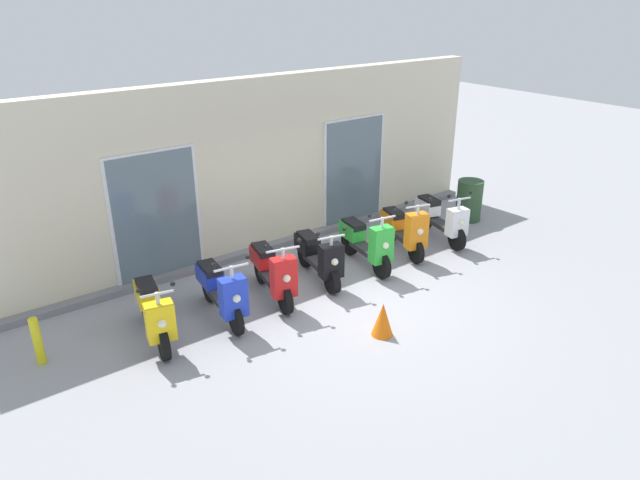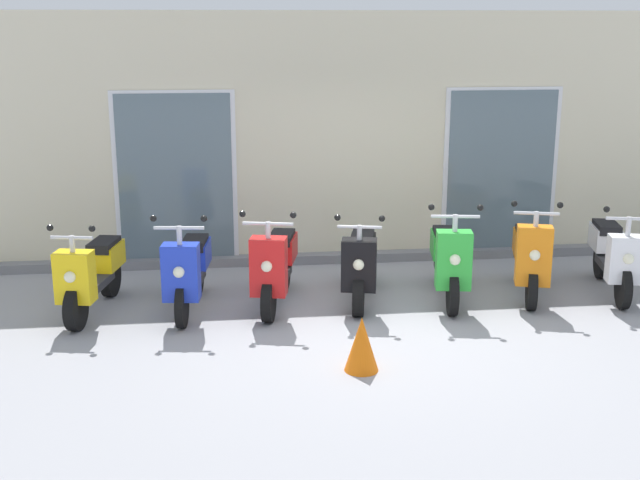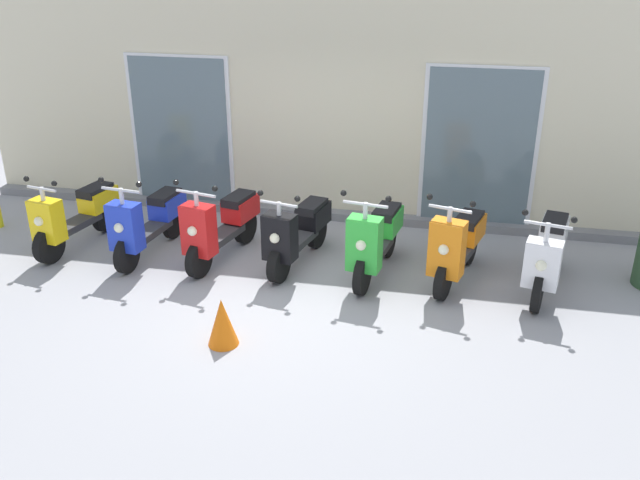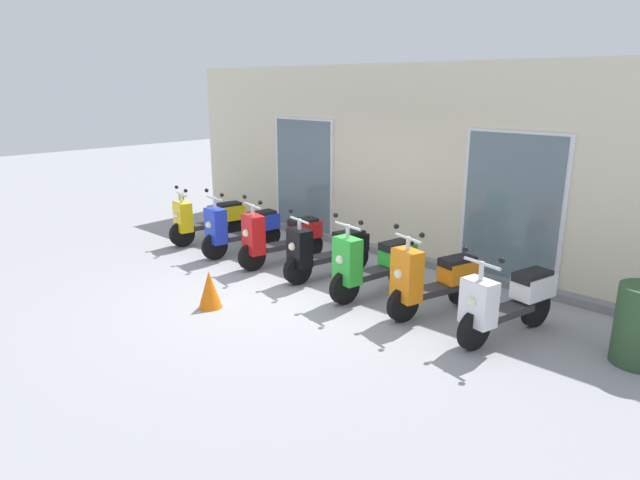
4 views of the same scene
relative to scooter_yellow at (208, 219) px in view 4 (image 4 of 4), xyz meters
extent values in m
plane|color=#939399|center=(3.01, -0.81, -0.45)|extent=(40.00, 40.00, 0.00)
cube|color=beige|center=(3.01, 1.90, 1.18)|extent=(10.61, 0.30, 3.27)
cube|color=slate|center=(3.01, 1.65, -0.39)|extent=(10.61, 0.20, 0.12)
cube|color=silver|center=(0.84, 1.73, 0.70)|extent=(1.57, 0.04, 2.30)
cube|color=slate|center=(0.84, 1.71, 0.70)|extent=(1.45, 0.02, 2.22)
cube|color=silver|center=(5.17, 1.73, 0.70)|extent=(1.57, 0.04, 2.30)
cube|color=slate|center=(5.17, 1.71, 0.70)|extent=(1.45, 0.02, 2.22)
cylinder|color=black|center=(-0.10, -0.53, -0.22)|extent=(0.20, 0.48, 0.47)
cylinder|color=black|center=(0.11, 0.55, -0.22)|extent=(0.20, 0.48, 0.47)
cube|color=#2D2D30|center=(0.00, 0.01, -0.12)|extent=(0.39, 0.72, 0.09)
cube|color=yellow|center=(-0.10, -0.49, 0.11)|extent=(0.42, 0.31, 0.54)
sphere|color=#F2EFCC|center=(-0.12, -0.62, 0.15)|extent=(0.12, 0.12, 0.12)
cube|color=yellow|center=(0.09, 0.46, 0.07)|extent=(0.39, 0.57, 0.28)
cube|color=black|center=(0.08, 0.42, 0.21)|extent=(0.35, 0.52, 0.11)
cylinder|color=silver|center=(-0.10, -0.49, 0.46)|extent=(0.06, 0.06, 0.19)
cylinder|color=silver|center=(-0.10, -0.49, 0.54)|extent=(0.44, 0.12, 0.04)
sphere|color=black|center=(0.12, -0.53, 0.64)|extent=(0.07, 0.07, 0.07)
sphere|color=black|center=(-0.31, -0.45, 0.64)|extent=(0.07, 0.07, 0.07)
cylinder|color=black|center=(0.99, -0.58, -0.22)|extent=(0.14, 0.48, 0.47)
cylinder|color=black|center=(1.13, 0.53, -0.22)|extent=(0.14, 0.48, 0.47)
cube|color=#2D2D30|center=(1.06, -0.03, -0.12)|extent=(0.34, 0.72, 0.09)
cube|color=#1E38C6|center=(1.00, -0.54, 0.14)|extent=(0.41, 0.28, 0.60)
sphere|color=#F2EFCC|center=(0.98, -0.67, 0.18)|extent=(0.12, 0.12, 0.12)
cube|color=#1E38C6|center=(1.12, 0.44, 0.06)|extent=(0.36, 0.55, 0.28)
cube|color=black|center=(1.11, 0.40, 0.20)|extent=(0.32, 0.51, 0.11)
cylinder|color=silver|center=(1.00, -0.54, 0.53)|extent=(0.06, 0.06, 0.22)
cylinder|color=silver|center=(1.00, -0.54, 0.62)|extent=(0.52, 0.10, 0.04)
sphere|color=black|center=(1.26, -0.58, 0.72)|extent=(0.07, 0.07, 0.07)
sphere|color=black|center=(0.74, -0.51, 0.72)|extent=(0.07, 0.07, 0.07)
cylinder|color=black|center=(1.91, -0.52, -0.22)|extent=(0.20, 0.47, 0.46)
cylinder|color=black|center=(2.15, 0.58, -0.22)|extent=(0.20, 0.47, 0.46)
cube|color=#2D2D30|center=(2.03, 0.03, -0.12)|extent=(0.40, 0.74, 0.09)
cube|color=red|center=(1.92, -0.48, 0.15)|extent=(0.42, 0.32, 0.63)
sphere|color=#F2EFCC|center=(1.89, -0.60, 0.19)|extent=(0.12, 0.12, 0.12)
cube|color=red|center=(2.13, 0.49, 0.09)|extent=(0.41, 0.57, 0.28)
cube|color=black|center=(2.12, 0.45, 0.23)|extent=(0.36, 0.52, 0.11)
cylinder|color=silver|center=(1.92, -0.48, 0.55)|extent=(0.06, 0.06, 0.19)
cylinder|color=silver|center=(1.92, -0.48, 0.62)|extent=(0.53, 0.15, 0.04)
sphere|color=black|center=(2.18, -0.54, 0.72)|extent=(0.07, 0.07, 0.07)
sphere|color=black|center=(1.66, -0.42, 0.72)|extent=(0.07, 0.07, 0.07)
cylinder|color=black|center=(2.90, -0.44, -0.23)|extent=(0.21, 0.46, 0.45)
cylinder|color=black|center=(3.13, 0.64, -0.23)|extent=(0.21, 0.46, 0.45)
cube|color=#2D2D30|center=(3.01, 0.10, -0.13)|extent=(0.40, 0.73, 0.09)
cube|color=black|center=(2.91, -0.40, 0.12)|extent=(0.42, 0.31, 0.57)
sphere|color=#F2EFCC|center=(2.88, -0.53, 0.16)|extent=(0.12, 0.12, 0.12)
cube|color=black|center=(3.11, 0.55, 0.04)|extent=(0.40, 0.57, 0.28)
cube|color=black|center=(3.10, 0.51, 0.18)|extent=(0.35, 0.52, 0.11)
cylinder|color=silver|center=(2.91, -0.40, 0.47)|extent=(0.06, 0.06, 0.18)
cylinder|color=silver|center=(2.91, -0.40, 0.54)|extent=(0.48, 0.13, 0.04)
sphere|color=black|center=(3.14, -0.45, 0.64)|extent=(0.07, 0.07, 0.07)
sphere|color=black|center=(2.67, -0.35, 0.64)|extent=(0.07, 0.07, 0.07)
cylinder|color=black|center=(3.93, -0.54, -0.21)|extent=(0.17, 0.48, 0.47)
cylinder|color=black|center=(4.10, 0.55, -0.21)|extent=(0.17, 0.48, 0.47)
cube|color=#2D2D30|center=(4.01, 0.01, -0.11)|extent=(0.37, 0.72, 0.09)
cube|color=green|center=(3.93, -0.50, 0.17)|extent=(0.41, 0.30, 0.64)
sphere|color=#F2EFCC|center=(3.91, -0.63, 0.21)|extent=(0.12, 0.12, 0.12)
cube|color=green|center=(4.09, 0.46, 0.08)|extent=(0.38, 0.56, 0.28)
cube|color=black|center=(4.08, 0.42, 0.22)|extent=(0.33, 0.52, 0.11)
cylinder|color=silver|center=(3.93, -0.50, 0.57)|extent=(0.06, 0.06, 0.21)
cylinder|color=silver|center=(3.93, -0.50, 0.65)|extent=(0.52, 0.12, 0.04)
sphere|color=black|center=(4.19, -0.54, 0.75)|extent=(0.07, 0.07, 0.07)
sphere|color=black|center=(3.68, -0.46, 0.75)|extent=(0.07, 0.07, 0.07)
cylinder|color=black|center=(4.85, -0.47, -0.23)|extent=(0.22, 0.46, 0.45)
cylinder|color=black|center=(5.14, 0.54, -0.23)|extent=(0.22, 0.46, 0.45)
cube|color=#2D2D30|center=(4.99, 0.03, -0.13)|extent=(0.43, 0.69, 0.09)
cube|color=orange|center=(4.86, -0.43, 0.17)|extent=(0.43, 0.33, 0.66)
sphere|color=#F2EFCC|center=(4.83, -0.56, 0.21)|extent=(0.12, 0.12, 0.12)
cube|color=orange|center=(5.11, 0.44, 0.07)|extent=(0.43, 0.58, 0.28)
cube|color=black|center=(5.10, 0.40, 0.21)|extent=(0.38, 0.53, 0.11)
cylinder|color=silver|center=(4.86, -0.43, 0.57)|extent=(0.06, 0.06, 0.19)
cylinder|color=silver|center=(4.86, -0.43, 0.65)|extent=(0.48, 0.17, 0.04)
sphere|color=black|center=(5.10, -0.50, 0.75)|extent=(0.07, 0.07, 0.07)
sphere|color=black|center=(4.63, -0.36, 0.75)|extent=(0.07, 0.07, 0.07)
cylinder|color=black|center=(5.89, -0.55, -0.21)|extent=(0.19, 0.48, 0.47)
cylinder|color=black|center=(6.14, 0.56, -0.21)|extent=(0.19, 0.48, 0.47)
cube|color=#2D2D30|center=(6.02, 0.01, -0.11)|extent=(0.41, 0.74, 0.09)
cube|color=white|center=(5.90, -0.51, 0.11)|extent=(0.42, 0.32, 0.53)
sphere|color=#F2EFCC|center=(5.87, -0.63, 0.15)|extent=(0.12, 0.12, 0.12)
cube|color=white|center=(6.12, 0.46, 0.10)|extent=(0.41, 0.57, 0.28)
cube|color=black|center=(6.11, 0.42, 0.24)|extent=(0.36, 0.53, 0.11)
cylinder|color=silver|center=(5.90, -0.51, 0.48)|extent=(0.06, 0.06, 0.24)
cylinder|color=silver|center=(5.90, -0.51, 0.58)|extent=(0.50, 0.14, 0.04)
sphere|color=black|center=(6.14, -0.56, 0.68)|extent=(0.07, 0.07, 0.07)
sphere|color=black|center=(5.66, -0.45, 0.68)|extent=(0.07, 0.07, 0.07)
cone|color=orange|center=(2.69, -1.90, -0.19)|extent=(0.32, 0.32, 0.52)
cylinder|color=yellow|center=(-1.49, 0.37, -0.10)|extent=(0.12, 0.12, 0.70)
camera|label=1|loc=(-2.44, -7.17, 4.26)|focal=32.63mm
camera|label=2|loc=(1.50, -8.89, 2.68)|focal=46.24mm
camera|label=3|loc=(4.89, -7.57, 3.41)|focal=38.40mm
camera|label=4|loc=(8.59, -5.92, 2.49)|focal=30.94mm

